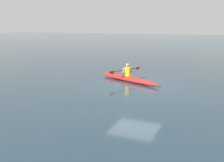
% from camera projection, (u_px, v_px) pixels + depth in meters
% --- Properties ---
extents(ground_plane, '(160.00, 160.00, 0.00)m').
position_uv_depth(ground_plane, '(136.00, 85.00, 13.83)').
color(ground_plane, '#233847').
extents(kayak, '(4.23, 2.36, 0.30)m').
position_uv_depth(kayak, '(128.00, 79.00, 14.74)').
color(kayak, red).
rests_on(kayak, ground).
extents(kayaker, '(1.07, 2.26, 0.73)m').
position_uv_depth(kayaker, '(127.00, 71.00, 14.70)').
color(kayaker, yellow).
rests_on(kayaker, kayak).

